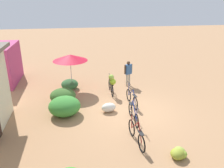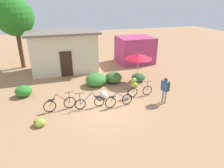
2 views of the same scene
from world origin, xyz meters
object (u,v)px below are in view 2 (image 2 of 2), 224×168
(bicycle_near_pile, at_px, (90,102))
(bicycle_by_shop, at_px, (136,86))
(bicycle_leftmost, at_px, (60,104))
(person_vendor, at_px, (165,88))
(market_umbrella, at_px, (138,56))
(banana_pile_on_ground, at_px, (40,123))
(bicycle_center_loaded, at_px, (119,100))
(shop_pink, at_px, (135,50))
(building_low, at_px, (64,51))
(tree_behind_building, at_px, (15,18))
(produce_sack, at_px, (104,95))

(bicycle_near_pile, bearing_deg, bicycle_by_shop, 9.56)
(bicycle_leftmost, distance_m, person_vendor, 5.96)
(market_umbrella, xyz_separation_m, person_vendor, (0.17, -3.39, -1.01))
(bicycle_by_shop, bearing_deg, banana_pile_on_ground, -165.42)
(person_vendor, bearing_deg, bicycle_near_pile, 170.76)
(bicycle_center_loaded, bearing_deg, bicycle_by_shop, 30.03)
(shop_pink, distance_m, bicycle_center_loaded, 8.97)
(market_umbrella, xyz_separation_m, banana_pile_on_ground, (-6.74, -3.66, -1.79))
(building_low, bearing_deg, person_vendor, -57.53)
(tree_behind_building, bearing_deg, bicycle_leftmost, -73.70)
(shop_pink, distance_m, banana_pile_on_ground, 12.12)
(market_umbrella, distance_m, bicycle_by_shop, 2.73)
(building_low, xyz_separation_m, person_vendor, (4.92, -7.73, -0.72))
(building_low, relative_size, produce_sack, 8.07)
(bicycle_by_shop, bearing_deg, bicycle_near_pile, -170.44)
(bicycle_leftmost, bearing_deg, bicycle_near_pile, -9.76)
(shop_pink, relative_size, tree_behind_building, 0.55)
(banana_pile_on_ground, bearing_deg, shop_pink, 44.45)
(tree_behind_building, bearing_deg, bicycle_near_pile, -65.25)
(market_umbrella, distance_m, bicycle_leftmost, 6.38)
(bicycle_near_pile, bearing_deg, produce_sack, 42.09)
(shop_pink, xyz_separation_m, person_vendor, (-1.71, -8.18, -0.26))
(bicycle_leftmost, bearing_deg, building_low, 82.08)
(shop_pink, height_order, bicycle_by_shop, shop_pink)
(building_low, relative_size, shop_pink, 1.77)
(person_vendor, bearing_deg, bicycle_center_loaded, 171.69)
(person_vendor, bearing_deg, shop_pink, 78.22)
(tree_behind_building, xyz_separation_m, bicycle_by_shop, (7.15, -8.47, -3.52))
(bicycle_leftmost, bearing_deg, person_vendor, -9.38)
(tree_behind_building, distance_m, market_umbrella, 10.61)
(building_low, xyz_separation_m, bicycle_center_loaded, (2.26, -7.34, -1.30))
(bicycle_leftmost, xyz_separation_m, banana_pile_on_ground, (-1.05, -1.24, -0.21))
(building_low, distance_m, bicycle_by_shop, 7.54)
(building_low, distance_m, tree_behind_building, 4.76)
(market_umbrella, relative_size, bicycle_leftmost, 1.22)
(shop_pink, relative_size, banana_pile_on_ground, 4.30)
(building_low, relative_size, banana_pile_on_ground, 7.59)
(bicycle_near_pile, xyz_separation_m, bicycle_by_shop, (3.02, 0.51, 0.38))
(person_vendor, bearing_deg, produce_sack, 152.84)
(bicycle_near_pile, height_order, bicycle_center_loaded, bicycle_center_loaded)
(building_low, xyz_separation_m, market_umbrella, (4.75, -4.33, 0.28))
(banana_pile_on_ground, bearing_deg, building_low, 76.00)
(market_umbrella, xyz_separation_m, produce_sack, (-3.04, -1.75, -1.73))
(bicycle_leftmost, relative_size, bicycle_center_loaded, 1.04)
(bicycle_center_loaded, distance_m, bicycle_by_shop, 1.67)
(market_umbrella, bearing_deg, tree_behind_building, 142.67)
(bicycle_leftmost, xyz_separation_m, bicycle_center_loaded, (3.20, -0.58, -0.01))
(produce_sack, bearing_deg, market_umbrella, 29.88)
(bicycle_by_shop, distance_m, banana_pile_on_ground, 5.88)
(building_low, height_order, bicycle_near_pile, building_low)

